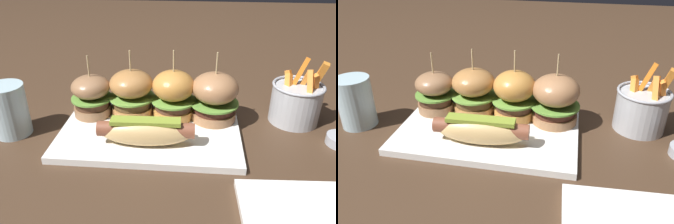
% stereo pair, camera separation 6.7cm
% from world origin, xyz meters
% --- Properties ---
extents(ground_plane, '(3.00, 3.00, 0.00)m').
position_xyz_m(ground_plane, '(0.00, 0.00, 0.00)').
color(ground_plane, '#422D1E').
extents(platter_main, '(0.36, 0.24, 0.01)m').
position_xyz_m(platter_main, '(0.00, 0.00, 0.01)').
color(platter_main, white).
rests_on(platter_main, ground).
extents(hot_dog, '(0.18, 0.06, 0.05)m').
position_xyz_m(hot_dog, '(-0.00, -0.06, 0.04)').
color(hot_dog, tan).
rests_on(hot_dog, platter_main).
extents(slider_far_left, '(0.09, 0.09, 0.13)m').
position_xyz_m(slider_far_left, '(-0.13, 0.05, 0.06)').
color(slider_far_left, '#946846').
rests_on(slider_far_left, platter_main).
extents(slider_center_left, '(0.10, 0.10, 0.15)m').
position_xyz_m(slider_center_left, '(-0.05, 0.06, 0.07)').
color(slider_center_left, '#AC733D').
rests_on(slider_center_left, platter_main).
extents(slider_center_right, '(0.09, 0.09, 0.15)m').
position_xyz_m(slider_center_right, '(0.04, 0.06, 0.07)').
color(slider_center_right, '#C5843B').
rests_on(slider_center_right, platter_main).
extents(slider_far_right, '(0.10, 0.10, 0.15)m').
position_xyz_m(slider_far_right, '(0.13, 0.05, 0.07)').
color(slider_far_right, '#A37049').
rests_on(slider_far_right, platter_main).
extents(fries_bucket, '(0.11, 0.11, 0.14)m').
position_xyz_m(fries_bucket, '(0.31, 0.08, 0.05)').
color(fries_bucket, '#B7BABF').
rests_on(fries_bucket, ground).
extents(water_glass, '(0.07, 0.07, 0.11)m').
position_xyz_m(water_glass, '(-0.28, -0.02, 0.05)').
color(water_glass, silver).
rests_on(water_glass, ground).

